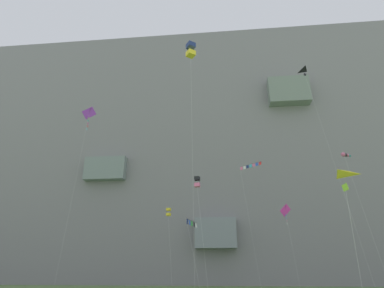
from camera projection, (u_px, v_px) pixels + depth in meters
cliff_face at (214, 154)px, 84.20m from camera, size 180.00×24.69×64.60m
kite_diamond_low_right at (89, 116)px, 49.71m from camera, size 1.73×4.71×27.73m
kite_banner_mid_center at (251, 170)px, 49.45m from camera, size 3.25×4.41×18.84m
kite_windsock_upper_left at (345, 155)px, 43.98m from camera, size 2.55×4.69×18.78m
kite_banner_far_right at (192, 225)px, 40.79m from camera, size 2.02×6.25×9.07m
kite_delta_low_center at (309, 79)px, 50.65m from camera, size 2.55×6.50×33.18m
kite_delta_near_cliff at (339, 188)px, 21.20m from camera, size 2.05×2.72×8.47m
kite_box_front_field at (191, 50)px, 40.24m from camera, size 1.38×2.65×30.61m
kite_diamond_mid_right at (286, 212)px, 45.09m from camera, size 1.78×2.61×12.09m
kite_box_high_left at (197, 182)px, 37.82m from camera, size 1.76×3.53×13.67m
kite_box_mid_left at (168, 212)px, 50.69m from camera, size 2.03×4.78×12.45m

